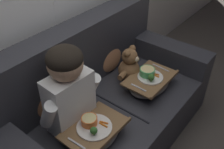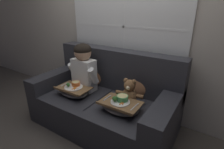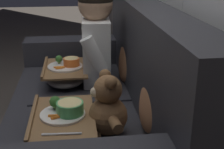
{
  "view_description": "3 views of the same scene",
  "coord_description": "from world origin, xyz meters",
  "px_view_note": "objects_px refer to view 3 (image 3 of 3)",
  "views": [
    {
      "loc": [
        -1.21,
        -0.97,
        1.86
      ],
      "look_at": [
        0.04,
        0.01,
        0.68
      ],
      "focal_mm": 42.0,
      "sensor_mm": 36.0,
      "label": 1
    },
    {
      "loc": [
        1.18,
        -1.61,
        1.53
      ],
      "look_at": [
        0.1,
        0.07,
        0.74
      ],
      "focal_mm": 28.0,
      "sensor_mm": 36.0,
      "label": 2
    },
    {
      "loc": [
        1.69,
        -0.08,
        1.24
      ],
      "look_at": [
        0.08,
        0.12,
        0.63
      ],
      "focal_mm": 50.0,
      "sensor_mm": 36.0,
      "label": 3
    }
  ],
  "objects_px": {
    "couch": "(103,114)",
    "lap_tray_teddy": "(63,124)",
    "lap_tray_child": "(66,73)",
    "teddy_bear": "(107,109)",
    "child_figure": "(96,31)",
    "throw_pillow_behind_child": "(128,56)",
    "throw_pillow_behind_teddy": "(153,99)"
  },
  "relations": [
    {
      "from": "lap_tray_child",
      "to": "throw_pillow_behind_teddy",
      "type": "bearing_deg",
      "value": 31.82
    },
    {
      "from": "throw_pillow_behind_child",
      "to": "lap_tray_teddy",
      "type": "relative_size",
      "value": 0.83
    },
    {
      "from": "couch",
      "to": "lap_tray_teddy",
      "type": "xyz_separation_m",
      "value": [
        0.35,
        -0.22,
        0.15
      ]
    },
    {
      "from": "teddy_bear",
      "to": "lap_tray_teddy",
      "type": "relative_size",
      "value": 0.77
    },
    {
      "from": "child_figure",
      "to": "lap_tray_teddy",
      "type": "height_order",
      "value": "child_figure"
    },
    {
      "from": "couch",
      "to": "lap_tray_teddy",
      "type": "height_order",
      "value": "couch"
    },
    {
      "from": "throw_pillow_behind_teddy",
      "to": "lap_tray_child",
      "type": "height_order",
      "value": "throw_pillow_behind_teddy"
    },
    {
      "from": "lap_tray_child",
      "to": "teddy_bear",
      "type": "bearing_deg",
      "value": 16.7
    },
    {
      "from": "couch",
      "to": "throw_pillow_behind_child",
      "type": "height_order",
      "value": "couch"
    },
    {
      "from": "throw_pillow_behind_child",
      "to": "teddy_bear",
      "type": "height_order",
      "value": "throw_pillow_behind_child"
    },
    {
      "from": "child_figure",
      "to": "throw_pillow_behind_child",
      "type": "bearing_deg",
      "value": 89.98
    },
    {
      "from": "throw_pillow_behind_child",
      "to": "throw_pillow_behind_teddy",
      "type": "height_order",
      "value": "throw_pillow_behind_child"
    },
    {
      "from": "couch",
      "to": "lap_tray_teddy",
      "type": "distance_m",
      "value": 0.44
    },
    {
      "from": "child_figure",
      "to": "teddy_bear",
      "type": "xyz_separation_m",
      "value": [
        0.71,
        -0.0,
        -0.22
      ]
    },
    {
      "from": "teddy_bear",
      "to": "lap_tray_child",
      "type": "relative_size",
      "value": 0.79
    },
    {
      "from": "couch",
      "to": "lap_tray_child",
      "type": "distance_m",
      "value": 0.44
    },
    {
      "from": "throw_pillow_behind_teddy",
      "to": "child_figure",
      "type": "distance_m",
      "value": 0.76
    },
    {
      "from": "throw_pillow_behind_teddy",
      "to": "lap_tray_child",
      "type": "distance_m",
      "value": 0.84
    },
    {
      "from": "couch",
      "to": "throw_pillow_behind_teddy",
      "type": "bearing_deg",
      "value": 31.21
    },
    {
      "from": "throw_pillow_behind_child",
      "to": "throw_pillow_behind_teddy",
      "type": "xyz_separation_m",
      "value": [
        0.7,
        0.0,
        0.0
      ]
    },
    {
      "from": "teddy_bear",
      "to": "lap_tray_child",
      "type": "xyz_separation_m",
      "value": [
        -0.71,
        -0.21,
        -0.07
      ]
    },
    {
      "from": "lap_tray_teddy",
      "to": "teddy_bear",
      "type": "bearing_deg",
      "value": 89.75
    },
    {
      "from": "child_figure",
      "to": "lap_tray_teddy",
      "type": "relative_size",
      "value": 1.46
    },
    {
      "from": "couch",
      "to": "child_figure",
      "type": "relative_size",
      "value": 2.83
    },
    {
      "from": "couch",
      "to": "teddy_bear",
      "type": "relative_size",
      "value": 5.38
    },
    {
      "from": "lap_tray_teddy",
      "to": "throw_pillow_behind_child",
      "type": "bearing_deg",
      "value": 148.17
    },
    {
      "from": "throw_pillow_behind_child",
      "to": "child_figure",
      "type": "relative_size",
      "value": 0.57
    },
    {
      "from": "teddy_bear",
      "to": "lap_tray_child",
      "type": "bearing_deg",
      "value": -163.3
    },
    {
      "from": "throw_pillow_behind_child",
      "to": "lap_tray_child",
      "type": "bearing_deg",
      "value": -90.06
    },
    {
      "from": "throw_pillow_behind_child",
      "to": "throw_pillow_behind_teddy",
      "type": "bearing_deg",
      "value": 0.0
    },
    {
      "from": "couch",
      "to": "throw_pillow_behind_teddy",
      "type": "xyz_separation_m",
      "value": [
        0.35,
        0.21,
        0.25
      ]
    },
    {
      "from": "child_figure",
      "to": "teddy_bear",
      "type": "height_order",
      "value": "child_figure"
    }
  ]
}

